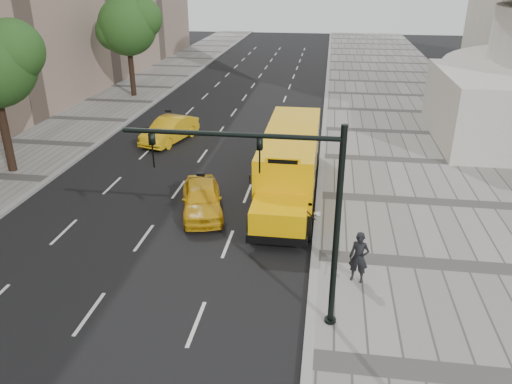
# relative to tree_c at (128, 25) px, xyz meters

# --- Properties ---
(ground) EXTENTS (140.00, 140.00, 0.00)m
(ground) POSITION_rel_tree_c_xyz_m (10.41, -18.83, -5.93)
(ground) COLOR black
(ground) RESTS_ON ground
(sidewalk_museum) EXTENTS (12.00, 140.00, 0.15)m
(sidewalk_museum) POSITION_rel_tree_c_xyz_m (22.41, -18.83, -5.85)
(sidewalk_museum) COLOR gray
(sidewalk_museum) RESTS_ON ground
(curb_museum) EXTENTS (0.30, 140.00, 0.15)m
(curb_museum) POSITION_rel_tree_c_xyz_m (16.41, -18.83, -5.85)
(curb_museum) COLOR gray
(curb_museum) RESTS_ON ground
(curb_far) EXTENTS (0.30, 140.00, 0.15)m
(curb_far) POSITION_rel_tree_c_xyz_m (2.41, -18.83, -5.85)
(curb_far) COLOR gray
(curb_far) RESTS_ON ground
(tree_c) EXTENTS (5.36, 4.77, 8.27)m
(tree_c) POSITION_rel_tree_c_xyz_m (0.00, 0.00, 0.00)
(tree_c) COLOR black
(tree_c) RESTS_ON ground
(school_bus) EXTENTS (2.96, 11.56, 3.19)m
(school_bus) POSITION_rel_tree_c_xyz_m (14.91, -18.11, -4.16)
(school_bus) COLOR #FAB301
(school_bus) RESTS_ON ground
(taxi_near) EXTENTS (2.82, 4.60, 1.46)m
(taxi_near) POSITION_rel_tree_c_xyz_m (11.24, -21.28, -5.20)
(taxi_near) COLOR gold
(taxi_near) RESTS_ON ground
(taxi_far) EXTENTS (2.85, 4.98, 1.55)m
(taxi_far) POSITION_rel_tree_c_xyz_m (6.71, -11.50, -5.15)
(taxi_far) COLOR gold
(taxi_far) RESTS_ON ground
(pedestrian) EXTENTS (0.77, 0.61, 1.84)m
(pedestrian) POSITION_rel_tree_c_xyz_m (17.91, -25.92, -4.85)
(pedestrian) COLOR black
(pedestrian) RESTS_ON sidewalk_museum
(traffic_signal) EXTENTS (6.18, 0.36, 6.40)m
(traffic_signal) POSITION_rel_tree_c_xyz_m (15.60, -28.31, -1.83)
(traffic_signal) COLOR black
(traffic_signal) RESTS_ON ground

